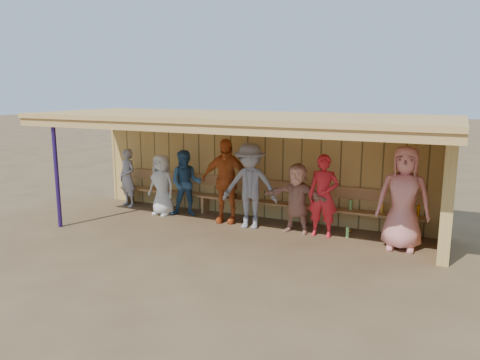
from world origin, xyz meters
name	(u,v)px	position (x,y,z in m)	size (l,w,h in m)	color
ground	(233,230)	(0.00, 0.00, 0.00)	(90.00, 90.00, 0.00)	brown
player_a	(128,178)	(-3.43, 0.78, 0.75)	(0.55, 0.36, 1.51)	#97949D
player_b	(162,185)	(-2.13, 0.43, 0.74)	(0.72, 0.47, 1.48)	silver
player_c	(186,183)	(-1.57, 0.62, 0.79)	(0.77, 0.60, 1.59)	#2E567E
player_d	(226,181)	(-0.45, 0.53, 0.96)	(1.13, 0.47, 1.93)	#CA5620
player_e	(250,186)	(0.24, 0.35, 0.94)	(1.21, 0.70, 1.88)	gray
player_f	(297,198)	(1.28, 0.46, 0.75)	(1.39, 0.44, 1.49)	tan
player_g	(323,196)	(1.85, 0.43, 0.86)	(0.62, 0.41, 1.71)	red
player_h	(403,198)	(3.43, 0.28, 1.00)	(0.97, 0.63, 1.99)	#DA817A
dugout_structure	(262,150)	(0.39, 0.69, 1.69)	(8.80, 3.20, 2.50)	tan
bench	(254,196)	(0.00, 1.12, 0.53)	(7.60, 0.34, 0.93)	#B1804C
dugout_equipment	(226,196)	(-0.68, 0.99, 0.49)	(7.52, 0.62, 0.80)	orange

